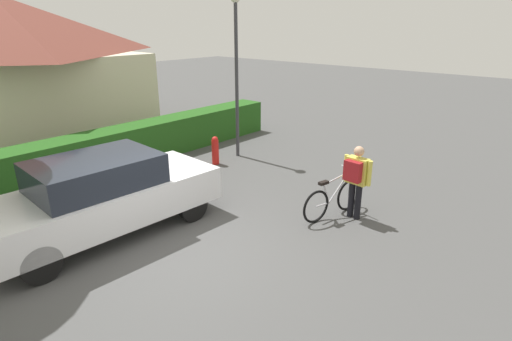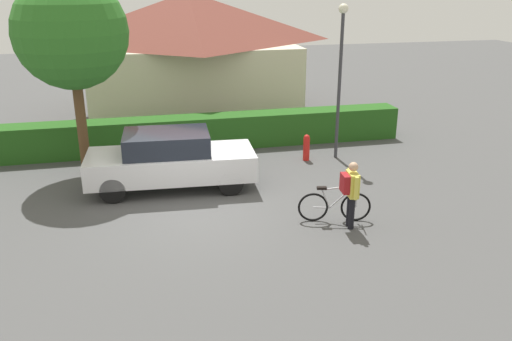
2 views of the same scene
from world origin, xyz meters
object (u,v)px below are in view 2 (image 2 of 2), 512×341
object	(u,v)px
street_lamp	(341,62)
fire_hydrant	(306,147)
person_rider	(351,189)
bicycle	(335,206)
parked_car_near	(170,159)
tree_kerbside	(71,33)

from	to	relation	value
street_lamp	fire_hydrant	distance (m)	2.70
person_rider	street_lamp	size ratio (longest dim) A/B	0.34
street_lamp	bicycle	bearing A→B (deg)	-111.35
parked_car_near	tree_kerbside	size ratio (longest dim) A/B	0.82
bicycle	person_rider	world-z (taller)	person_rider
street_lamp	fire_hydrant	bearing A→B (deg)	-177.07
person_rider	tree_kerbside	bearing A→B (deg)	140.24
fire_hydrant	person_rider	bearing A→B (deg)	-96.18
fire_hydrant	street_lamp	bearing A→B (deg)	2.93
street_lamp	tree_kerbside	distance (m)	7.51
parked_car_near	street_lamp	bearing A→B (deg)	15.19
bicycle	tree_kerbside	xyz separation A→B (m)	(-5.76, 4.60, 3.51)
parked_car_near	fire_hydrant	bearing A→B (deg)	17.90
parked_car_near	bicycle	xyz separation A→B (m)	(3.48, -2.89, -0.41)
fire_hydrant	tree_kerbside	bearing A→B (deg)	176.88
bicycle	tree_kerbside	world-z (taller)	tree_kerbside
tree_kerbside	street_lamp	bearing A→B (deg)	-2.32
bicycle	street_lamp	distance (m)	5.26
tree_kerbside	person_rider	bearing A→B (deg)	-39.76
fire_hydrant	parked_car_near	bearing A→B (deg)	-162.10
tree_kerbside	bicycle	bearing A→B (deg)	-38.58
parked_car_near	street_lamp	distance (m)	5.76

